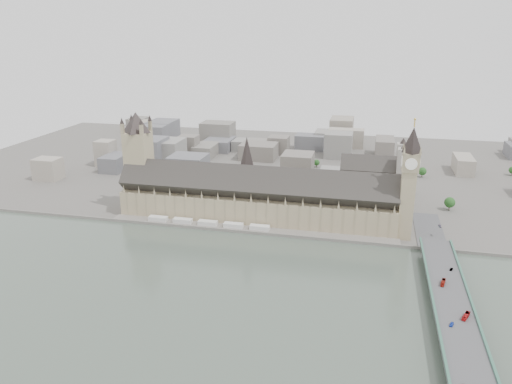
% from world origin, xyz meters
% --- Properties ---
extents(ground, '(900.00, 900.00, 0.00)m').
position_xyz_m(ground, '(0.00, 0.00, 0.00)').
color(ground, '#595651').
rests_on(ground, ground).
extents(river_thames, '(600.00, 600.00, 0.00)m').
position_xyz_m(river_thames, '(0.00, -165.00, 0.00)').
color(river_thames, '#465348').
rests_on(river_thames, ground).
extents(embankment_wall, '(600.00, 1.50, 3.00)m').
position_xyz_m(embankment_wall, '(0.00, -15.00, 1.50)').
color(embankment_wall, slate).
rests_on(embankment_wall, ground).
extents(river_terrace, '(270.00, 15.00, 2.00)m').
position_xyz_m(river_terrace, '(0.00, -7.50, 1.00)').
color(river_terrace, slate).
rests_on(river_terrace, ground).
extents(terrace_tents, '(118.00, 7.00, 4.00)m').
position_xyz_m(terrace_tents, '(-40.00, -7.00, 4.00)').
color(terrace_tents, silver).
rests_on(terrace_tents, river_terrace).
extents(palace_of_westminster, '(265.00, 40.73, 55.44)m').
position_xyz_m(palace_of_westminster, '(0.00, 19.70, 22.71)').
color(palace_of_westminster, tan).
rests_on(palace_of_westminster, ground).
extents(elizabeth_tower, '(17.00, 17.00, 107.50)m').
position_xyz_m(elizabeth_tower, '(138.00, 8.00, 58.09)').
color(elizabeth_tower, tan).
rests_on(elizabeth_tower, ground).
extents(victoria_tower, '(30.00, 30.00, 100.00)m').
position_xyz_m(victoria_tower, '(-122.00, 26.00, 55.20)').
color(victoria_tower, tan).
rests_on(victoria_tower, ground).
extents(central_tower, '(13.00, 13.00, 48.00)m').
position_xyz_m(central_tower, '(-10.00, 26.00, 57.92)').
color(central_tower, '#85765B').
rests_on(central_tower, ground).
extents(westminster_bridge, '(25.00, 325.00, 10.25)m').
position_xyz_m(westminster_bridge, '(162.00, -87.50, 5.12)').
color(westminster_bridge, '#474749').
rests_on(westminster_bridge, ground).
extents(bridge_parapets, '(25.00, 235.00, 1.15)m').
position_xyz_m(bridge_parapets, '(162.00, -132.00, 10.82)').
color(bridge_parapets, '#3B6C59').
rests_on(bridge_parapets, westminster_bridge).
extents(westminster_abbey, '(68.00, 36.00, 64.00)m').
position_xyz_m(westminster_abbey, '(110.92, 95.00, 25.08)').
color(westminster_abbey, gray).
rests_on(westminster_abbey, ground).
extents(city_skyline_inland, '(720.00, 360.00, 38.00)m').
position_xyz_m(city_skyline_inland, '(0.00, 245.00, 19.00)').
color(city_skyline_inland, gray).
rests_on(city_skyline_inland, ground).
extents(park_trees, '(110.00, 30.00, 15.00)m').
position_xyz_m(park_trees, '(-10.00, 60.00, 7.50)').
color(park_trees, '#1E4518').
rests_on(park_trees, ground).
extents(red_bus_north, '(4.62, 10.14, 2.75)m').
position_xyz_m(red_bus_north, '(158.98, -92.91, 11.63)').
color(red_bus_north, '#AD2013').
rests_on(red_bus_north, westminster_bridge).
extents(red_bus_south, '(6.40, 10.21, 2.83)m').
position_xyz_m(red_bus_south, '(167.46, -134.10, 11.66)').
color(red_bus_south, red).
rests_on(red_bus_south, westminster_bridge).
extents(car_blue, '(3.54, 5.23, 1.65)m').
position_xyz_m(car_blue, '(157.90, -144.52, 11.08)').
color(car_blue, '#1B38B0').
rests_on(car_blue, westminster_bridge).
extents(car_silver, '(2.97, 4.40, 1.37)m').
position_xyz_m(car_silver, '(167.49, -69.46, 10.94)').
color(car_silver, gray).
rests_on(car_silver, westminster_bridge).
extents(car_approach, '(2.67, 5.27, 1.47)m').
position_xyz_m(car_approach, '(168.94, 15.79, 10.98)').
color(car_approach, gray).
rests_on(car_approach, westminster_bridge).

